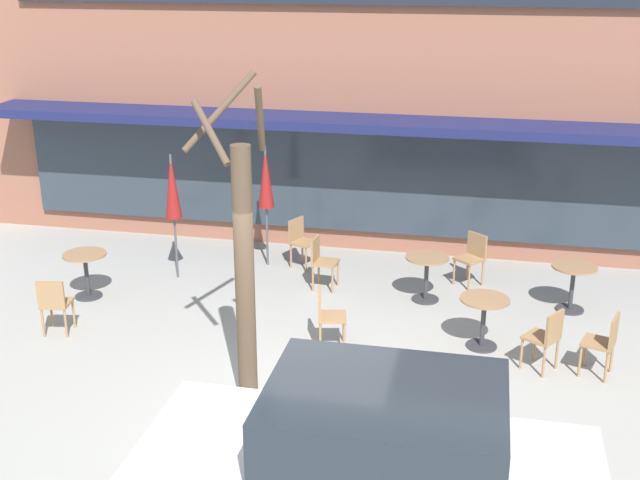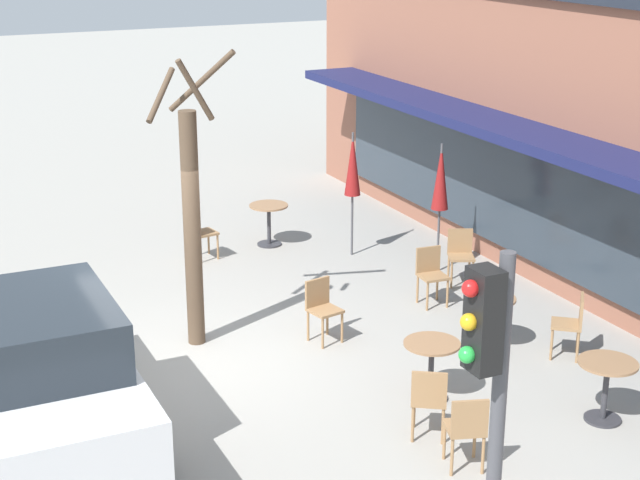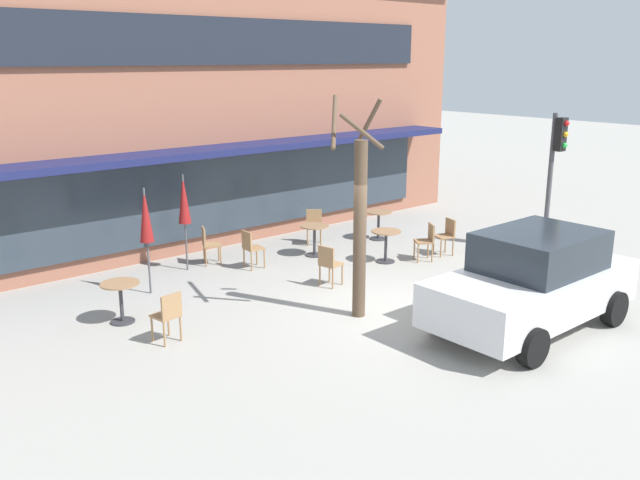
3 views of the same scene
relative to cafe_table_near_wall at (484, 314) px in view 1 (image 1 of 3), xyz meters
The scene contains 17 objects.
ground_plane 3.26m from the cafe_table_near_wall, 133.11° to the right, with size 80.00×80.00×0.00m, color #9E9B93.
building_facade 8.47m from the cafe_table_near_wall, 106.13° to the left, with size 16.87×9.10×7.03m.
cafe_table_near_wall is the anchor object (origin of this frame).
cafe_table_streetside 2.07m from the cafe_table_near_wall, 49.59° to the left, with size 0.70×0.70×0.76m.
cafe_table_by_tree 1.77m from the cafe_table_near_wall, 122.01° to the left, with size 0.70×0.70×0.76m.
cafe_table_mid_patio 6.40m from the cafe_table_near_wall, behind, with size 0.70×0.70×0.76m.
patio_umbrella_green_folded 4.75m from the cafe_table_near_wall, 147.28° to the left, with size 0.28×0.28×2.20m.
patio_umbrella_cream_folded 5.61m from the cafe_table_near_wall, 163.26° to the left, with size 0.28×0.28×2.20m.
cafe_chair_0 1.66m from the cafe_table_near_wall, 18.32° to the right, with size 0.51×0.51×0.89m.
cafe_chair_1 2.23m from the cafe_table_near_wall, 168.13° to the right, with size 0.47×0.47×0.89m.
cafe_chair_2 0.99m from the cafe_table_near_wall, 32.88° to the right, with size 0.55×0.55×0.89m.
cafe_chair_3 4.15m from the cafe_table_near_wall, 142.15° to the left, with size 0.53×0.53×0.89m.
cafe_chair_4 3.17m from the cafe_table_near_wall, 148.82° to the left, with size 0.43×0.43×0.89m.
cafe_chair_5 2.36m from the cafe_table_near_wall, 95.76° to the left, with size 0.56×0.56×0.89m.
cafe_chair_6 6.23m from the cafe_table_near_wall, behind, with size 0.46×0.46×0.89m.
parked_sedan 4.62m from the cafe_table_near_wall, 101.74° to the right, with size 4.20×2.02×1.76m.
street_tree 3.78m from the cafe_table_near_wall, 144.15° to the right, with size 1.04×1.28×4.04m.
Camera 1 is at (2.09, -8.26, 5.31)m, focal length 45.00 mm.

